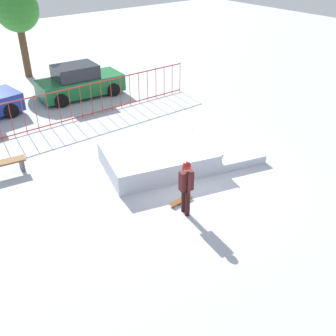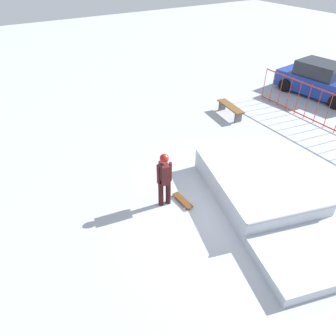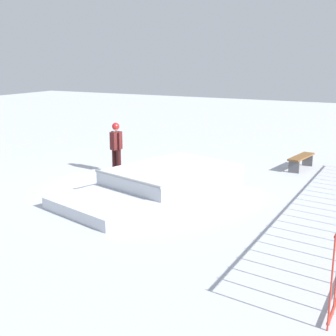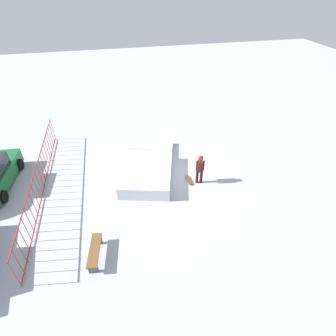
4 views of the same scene
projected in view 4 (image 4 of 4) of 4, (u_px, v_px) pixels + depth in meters
The scene contains 6 objects.
ground_plane at pixel (166, 173), 14.81m from camera, with size 60.00×60.00×0.00m, color #B2B7C1.
skate_ramp at pixel (148, 168), 14.68m from camera, with size 5.90×3.95×0.74m.
skater at pixel (200, 167), 13.58m from camera, with size 0.42×0.43×1.73m.
skateboard at pixel (189, 180), 14.24m from camera, with size 0.81×0.28×0.09m.
perimeter_fence at pixel (40, 179), 13.19m from camera, with size 10.59×0.12×1.50m.
park_bench at pixel (95, 251), 10.30m from camera, with size 1.64×0.63×0.48m.
Camera 4 is at (-11.35, 2.49, 9.19)m, focal length 28.15 mm.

